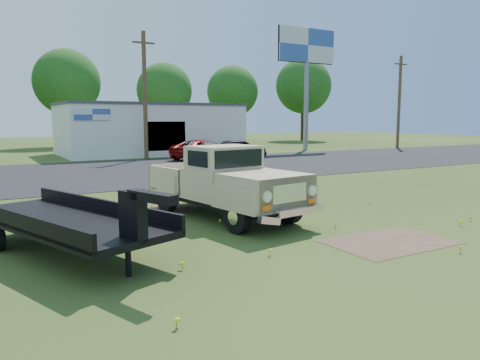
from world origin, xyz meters
The scene contains 16 objects.
ground centered at (0.00, 0.00, 0.00)m, with size 140.00×140.00×0.00m, color #2C4115.
asphalt_lot centered at (0.00, 15.00, 0.00)m, with size 90.00×14.00×0.02m, color black.
dirt_patch_a centered at (1.50, -3.00, 0.00)m, with size 3.00×2.00×0.01m, color brown.
dirt_patch_b centered at (-2.00, 3.50, 0.00)m, with size 2.20×1.60×0.01m, color brown.
commercial_building centered at (6.00, 26.99, 2.10)m, with size 14.20×8.20×4.15m.
billboard centered at (20.00, 24.04, 8.54)m, with size 6.10×0.45×11.05m.
utility_pole_mid centered at (4.00, 22.00, 4.60)m, with size 1.60×0.30×9.00m.
utility_pole_east centered at (30.00, 22.00, 4.60)m, with size 1.60×0.30×9.00m.
treeline_d centered at (2.00, 40.50, 6.62)m, with size 6.72×6.72×10.00m.
treeline_e centered at (12.00, 39.00, 5.98)m, with size 6.08×6.08×9.04m.
treeline_f centered at (22.00, 41.50, 6.30)m, with size 6.40×6.40×9.52m.
treeline_g centered at (32.00, 40.00, 7.25)m, with size 7.36×7.36×10.95m.
vintage_pickup_truck centered at (-0.60, 1.45, 1.07)m, with size 2.29×5.89×2.14m, color tan, non-canonical shape.
flatbed_trailer centered at (-5.39, -0.11, 0.83)m, with size 2.04×6.12×1.67m, color black, non-canonical shape.
red_pickup centered at (7.49, 19.64, 0.70)m, with size 2.34×5.07×1.41m, color maroon.
dark_sedan centered at (10.03, 19.06, 0.72)m, with size 1.70×4.23×1.44m, color black.
Camera 1 is at (-7.02, -10.60, 2.91)m, focal length 35.00 mm.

